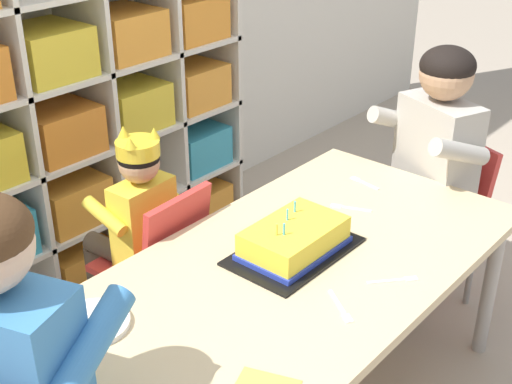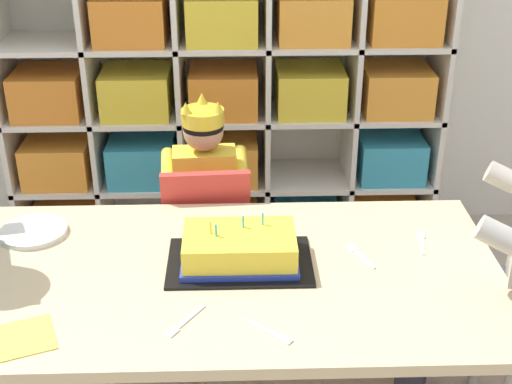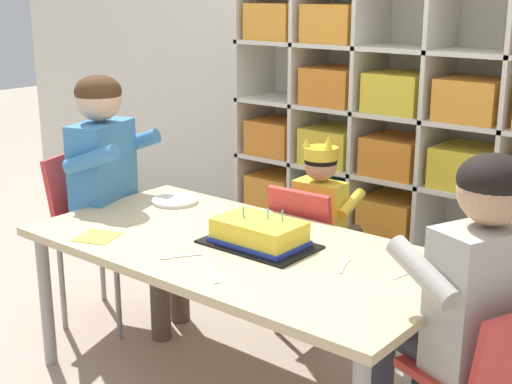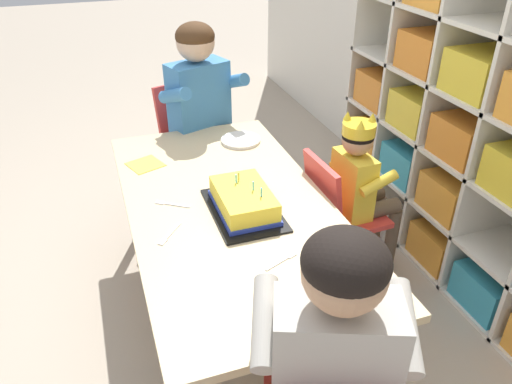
# 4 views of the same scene
# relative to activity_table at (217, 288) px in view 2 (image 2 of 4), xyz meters

# --- Properties ---
(storage_cubby_shelf) EXTENTS (1.73, 0.34, 1.48)m
(storage_cubby_shelf) POSITION_rel_activity_table_xyz_m (0.02, 1.13, 0.17)
(storage_cubby_shelf) COLOR silver
(storage_cubby_shelf) RESTS_ON ground
(activity_table) EXTENTS (1.53, 0.77, 0.57)m
(activity_table) POSITION_rel_activity_table_xyz_m (0.00, 0.00, 0.00)
(activity_table) COLOR #D1B789
(activity_table) RESTS_ON ground
(classroom_chair_blue) EXTENTS (0.32, 0.33, 0.67)m
(classroom_chair_blue) POSITION_rel_activity_table_xyz_m (-0.05, 0.51, -0.12)
(classroom_chair_blue) COLOR red
(classroom_chair_blue) RESTS_ON ground
(child_with_crown) EXTENTS (0.30, 0.31, 0.85)m
(child_with_crown) POSITION_rel_activity_table_xyz_m (-0.05, 0.62, 0.01)
(child_with_crown) COLOR yellow
(child_with_crown) RESTS_ON ground
(birthday_cake_on_tray) EXTENTS (0.39, 0.25, 0.13)m
(birthday_cake_on_tray) POSITION_rel_activity_table_xyz_m (0.06, 0.04, 0.09)
(birthday_cake_on_tray) COLOR black
(birthday_cake_on_tray) RESTS_ON activity_table
(paper_plate_stack) EXTENTS (0.19, 0.19, 0.01)m
(paper_plate_stack) POSITION_rel_activity_table_xyz_m (-0.54, 0.22, 0.06)
(paper_plate_stack) COLOR white
(paper_plate_stack) RESTS_ON activity_table
(paper_napkin_square) EXTENTS (0.18, 0.18, 0.00)m
(paper_napkin_square) POSITION_rel_activity_table_xyz_m (-0.44, -0.26, 0.05)
(paper_napkin_square) COLOR #F4DB4C
(paper_napkin_square) RESTS_ON activity_table
(fork_near_child_seat) EXTENTS (0.09, 0.13, 0.00)m
(fork_near_child_seat) POSITION_rel_activity_table_xyz_m (-0.07, -0.22, 0.05)
(fork_near_child_seat) COLOR white
(fork_near_child_seat) RESTS_ON activity_table
(fork_at_table_front_edge) EXTENTS (0.07, 0.13, 0.00)m
(fork_at_table_front_edge) POSITION_rel_activity_table_xyz_m (0.39, 0.07, 0.05)
(fork_at_table_front_edge) COLOR white
(fork_at_table_front_edge) RESTS_ON activity_table
(fork_near_cake_tray) EXTENTS (0.12, 0.10, 0.00)m
(fork_near_cake_tray) POSITION_rel_activity_table_xyz_m (0.13, -0.26, 0.05)
(fork_near_cake_tray) COLOR white
(fork_near_cake_tray) RESTS_ON activity_table
(fork_scattered_mid_table) EXTENTS (0.04, 0.13, 0.00)m
(fork_scattered_mid_table) POSITION_rel_activity_table_xyz_m (0.58, 0.14, 0.05)
(fork_scattered_mid_table) COLOR white
(fork_scattered_mid_table) RESTS_ON activity_table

